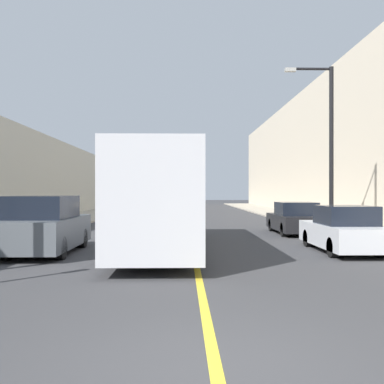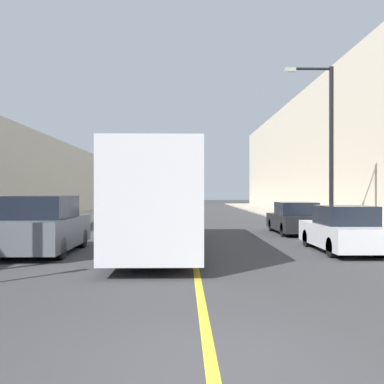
# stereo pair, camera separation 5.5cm
# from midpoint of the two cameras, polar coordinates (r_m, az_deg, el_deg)

# --- Properties ---
(ground_plane) EXTENTS (200.00, 200.00, 0.00)m
(ground_plane) POSITION_cam_midpoint_polar(r_m,az_deg,el_deg) (5.37, 2.75, -21.79)
(ground_plane) COLOR #38383A
(sidewalk_left) EXTENTS (3.94, 72.00, 0.10)m
(sidewalk_left) POSITION_cam_midpoint_polar(r_m,az_deg,el_deg) (35.88, -13.73, -3.04)
(sidewalk_left) COLOR #A89E8C
(sidewalk_left) RESTS_ON ground
(sidewalk_right) EXTENTS (3.94, 72.00, 0.10)m
(sidewalk_right) POSITION_cam_midpoint_polar(r_m,az_deg,el_deg) (36.03, 12.43, -3.03)
(sidewalk_right) COLOR #A89E8C
(sidewalk_right) RESTS_ON ground
(building_row_left) EXTENTS (4.00, 72.00, 6.05)m
(building_row_left) POSITION_cam_midpoint_polar(r_m,az_deg,el_deg) (36.91, -19.76, 1.66)
(building_row_left) COLOR #B7B2A3
(building_row_left) RESTS_ON ground
(building_row_right) EXTENTS (4.00, 72.00, 10.86)m
(building_row_right) POSITION_cam_midpoint_polar(r_m,az_deg,el_deg) (37.27, 18.40, 5.35)
(building_row_right) COLOR beige
(building_row_right) RESTS_ON ground
(road_center_line) EXTENTS (0.16, 72.00, 0.01)m
(road_center_line) POSITION_cam_midpoint_polar(r_m,az_deg,el_deg) (35.03, -0.62, -3.20)
(road_center_line) COLOR gold
(road_center_line) RESTS_ON ground
(bus) EXTENTS (2.46, 10.90, 3.29)m
(bus) POSITION_cam_midpoint_polar(r_m,az_deg,el_deg) (15.49, -3.96, -0.81)
(bus) COLOR silver
(bus) RESTS_ON ground
(parked_suv_left) EXTENTS (2.04, 4.63, 1.86)m
(parked_suv_left) POSITION_cam_midpoint_polar(r_m,az_deg,el_deg) (15.27, -18.38, -4.21)
(parked_suv_left) COLOR #51565B
(parked_suv_left) RESTS_ON ground
(car_right_near) EXTENTS (1.80, 4.36, 1.53)m
(car_right_near) POSITION_cam_midpoint_polar(r_m,az_deg,el_deg) (15.71, 18.61, -4.71)
(car_right_near) COLOR silver
(car_right_near) RESTS_ON ground
(car_right_mid) EXTENTS (1.88, 4.42, 1.50)m
(car_right_mid) POSITION_cam_midpoint_polar(r_m,az_deg,el_deg) (21.73, 12.89, -3.42)
(car_right_mid) COLOR black
(car_right_mid) RESTS_ON ground
(street_lamp_right) EXTENTS (2.25, 0.24, 7.61)m
(street_lamp_right) POSITION_cam_midpoint_polar(r_m,az_deg,el_deg) (21.62, 16.76, 6.45)
(street_lamp_right) COLOR black
(street_lamp_right) RESTS_ON sidewalk_right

